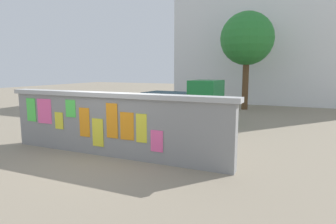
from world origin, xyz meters
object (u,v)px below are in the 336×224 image
bicycle_near (142,123)px  tree_roadside (247,39)px  motorcycle (188,128)px  person_walking (138,116)px  auto_rickshaw_truck (186,100)px  bicycle_far (115,115)px

bicycle_near → tree_roadside: 9.14m
motorcycle → person_walking: bearing=-130.3°
auto_rickshaw_truck → motorcycle: (1.59, -3.94, -0.44)m
motorcycle → bicycle_near: bearing=161.5°
bicycle_near → person_walking: bearing=-63.7°
motorcycle → auto_rickshaw_truck: bearing=111.9°
auto_rickshaw_truck → motorcycle: bearing=-68.1°
bicycle_near → person_walking: 2.31m
auto_rickshaw_truck → bicycle_far: (-2.42, -2.17, -0.54)m
motorcycle → person_walking: (-1.10, -1.29, 0.52)m
auto_rickshaw_truck → tree_roadside: 6.02m
person_walking → tree_roadside: tree_roadside is taller
person_walking → bicycle_near: bearing=116.3°
auto_rickshaw_truck → person_walking: size_ratio=2.29×
bicycle_near → motorcycle: bearing=-18.5°
bicycle_near → tree_roadside: bearing=73.5°
motorcycle → bicycle_near: bicycle_near is taller
bicycle_near → tree_roadside: size_ratio=0.30×
auto_rickshaw_truck → tree_roadside: (1.88, 4.79, 3.13)m
auto_rickshaw_truck → bicycle_near: bearing=-98.7°
bicycle_far → person_walking: person_walking is taller
bicycle_near → person_walking: (0.99, -1.99, 0.62)m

